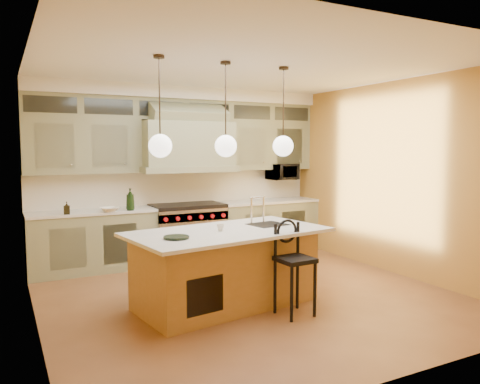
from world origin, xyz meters
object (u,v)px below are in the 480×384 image
range (188,232)px  kitchen_island (227,266)px  counter_stool (293,262)px  microwave (282,172)px

range → kitchen_island: 2.37m
counter_stool → microwave: bearing=56.9°
kitchen_island → counter_stool: size_ratio=2.31×
range → microwave: size_ratio=2.21×
range → microwave: (1.95, 0.11, 0.96)m
microwave → range: bearing=-176.9°
kitchen_island → counter_stool: (0.53, -0.65, 0.14)m
range → counter_stool: counter_stool is taller
range → counter_stool: size_ratio=1.11×
range → microwave: bearing=3.1°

